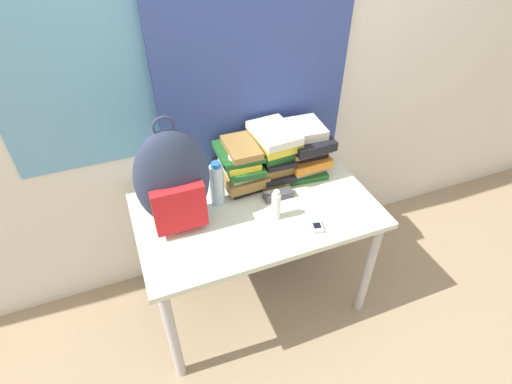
% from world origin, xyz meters
% --- Properties ---
extents(ground_plane, '(12.00, 12.00, 0.00)m').
position_xyz_m(ground_plane, '(0.00, 0.00, 0.00)').
color(ground_plane, '#9E8466').
extents(wall_back, '(6.00, 0.06, 2.50)m').
position_xyz_m(wall_back, '(-0.00, 0.79, 1.25)').
color(wall_back, silver).
rests_on(wall_back, ground_plane).
extents(curtain_blue, '(1.00, 0.04, 2.50)m').
position_xyz_m(curtain_blue, '(0.15, 0.74, 1.25)').
color(curtain_blue, '#384C93').
rests_on(curtain_blue, ground_plane).
extents(desk, '(1.18, 0.71, 0.73)m').
position_xyz_m(desk, '(0.00, 0.35, 0.63)').
color(desk, silver).
rests_on(desk, ground_plane).
extents(backpack, '(0.33, 0.19, 0.56)m').
position_xyz_m(backpack, '(-0.37, 0.39, 0.97)').
color(backpack, '#2D3851').
rests_on(backpack, desk).
extents(book_stack_left, '(0.23, 0.29, 0.25)m').
position_xyz_m(book_stack_left, '(-0.01, 0.56, 0.85)').
color(book_stack_left, black).
rests_on(book_stack_left, desk).
extents(book_stack_center, '(0.22, 0.29, 0.30)m').
position_xyz_m(book_stack_center, '(0.18, 0.56, 0.88)').
color(book_stack_center, yellow).
rests_on(book_stack_center, desk).
extents(book_stack_right, '(0.23, 0.29, 0.28)m').
position_xyz_m(book_stack_right, '(0.35, 0.56, 0.87)').
color(book_stack_right, '#1E5623').
rests_on(book_stack_right, desk).
extents(water_bottle, '(0.07, 0.07, 0.24)m').
position_xyz_m(water_bottle, '(-0.16, 0.46, 0.84)').
color(water_bottle, silver).
rests_on(water_bottle, desk).
extents(sports_bottle, '(0.08, 0.08, 0.25)m').
position_xyz_m(sports_bottle, '(-0.04, 0.50, 0.85)').
color(sports_bottle, white).
rests_on(sports_bottle, desk).
extents(sunscreen_bottle, '(0.04, 0.04, 0.17)m').
position_xyz_m(sunscreen_bottle, '(0.06, 0.25, 0.80)').
color(sunscreen_bottle, white).
rests_on(sunscreen_bottle, desk).
extents(cell_phone, '(0.06, 0.09, 0.02)m').
position_xyz_m(cell_phone, '(0.21, 0.12, 0.74)').
color(cell_phone, '#B7BCC6').
rests_on(cell_phone, desk).
extents(sunglasses_case, '(0.15, 0.06, 0.04)m').
position_xyz_m(sunglasses_case, '(0.13, 0.38, 0.75)').
color(sunglasses_case, '#47474C').
rests_on(sunglasses_case, desk).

